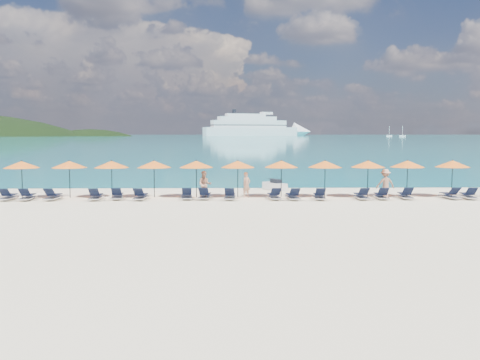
{
  "coord_description": "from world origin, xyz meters",
  "views": [
    {
      "loc": [
        -0.73,
        -27.69,
        3.93
      ],
      "look_at": [
        0.0,
        3.0,
        1.2
      ],
      "focal_mm": 40.0,
      "sensor_mm": 36.0,
      "label": 1
    }
  ],
  "objects": [
    {
      "name": "sea",
      "position": [
        0.0,
        660.0,
        0.01
      ],
      "size": [
        1600.0,
        1300.0,
        0.01
      ],
      "primitive_type": "cube",
      "color": "#1FA9B2",
      "rests_on": "ground"
    },
    {
      "name": "lounger_14",
      "position": [
        9.82,
        3.54,
        0.24
      ],
      "size": [
        0.71,
        1.73,
        0.66
      ],
      "rotation": [
        0.0,
        0.0,
        -0.05
      ],
      "color": "silver",
      "rests_on": "ground"
    },
    {
      "name": "umbrella_4",
      "position": [
        -2.62,
        4.71,
        2.02
      ],
      "size": [
        2.1,
        2.1,
        2.28
      ],
      "color": "black",
      "rests_on": "ground"
    },
    {
      "name": "umbrella_2",
      "position": [
        -7.73,
        4.67,
        2.02
      ],
      "size": [
        2.1,
        2.1,
        2.28
      ],
      "color": "black",
      "rests_on": "ground"
    },
    {
      "name": "lounger_8",
      "position": [
        -0.58,
        3.42,
        0.24
      ],
      "size": [
        0.71,
        1.73,
        0.66
      ],
      "rotation": [
        0.0,
        0.0,
        -0.05
      ],
      "color": "silver",
      "rests_on": "ground"
    },
    {
      "name": "umbrella_3",
      "position": [
        -5.18,
        4.73,
        2.02
      ],
      "size": [
        2.1,
        2.1,
        2.28
      ],
      "color": "black",
      "rests_on": "ground"
    },
    {
      "name": "umbrella_0",
      "position": [
        -13.07,
        4.56,
        2.02
      ],
      "size": [
        2.1,
        2.1,
        2.28
      ],
      "color": "black",
      "rests_on": "ground"
    },
    {
      "name": "umbrella_5",
      "position": [
        -0.09,
        4.66,
        2.02
      ],
      "size": [
        2.1,
        2.1,
        2.28
      ],
      "color": "black",
      "rests_on": "ground"
    },
    {
      "name": "beachgoer_b",
      "position": [
        -2.09,
        4.13,
        0.82
      ],
      "size": [
        0.8,
        0.47,
        1.64
      ],
      "primitive_type": "imported",
      "rotation": [
        0.0,
        0.0,
        -0.01
      ],
      "color": "tan",
      "rests_on": "ground"
    },
    {
      "name": "lounger_13",
      "position": [
        8.36,
        3.42,
        0.24
      ],
      "size": [
        0.72,
        1.73,
        0.66
      ],
      "rotation": [
        0.0,
        0.0,
        -0.06
      ],
      "color": "silver",
      "rests_on": "ground"
    },
    {
      "name": "lounger_4",
      "position": [
        -7.21,
        3.68,
        0.24
      ],
      "size": [
        0.79,
        1.75,
        0.66
      ],
      "rotation": [
        0.0,
        0.0,
        0.1
      ],
      "color": "silver",
      "rests_on": "ground"
    },
    {
      "name": "lounger_9",
      "position": [
        2.02,
        3.42,
        0.24
      ],
      "size": [
        0.79,
        1.75,
        0.66
      ],
      "rotation": [
        0.0,
        0.0,
        0.1
      ],
      "color": "silver",
      "rests_on": "ground"
    },
    {
      "name": "lounger_3",
      "position": [
        -8.4,
        3.42,
        0.24
      ],
      "size": [
        0.69,
        1.72,
        0.66
      ],
      "rotation": [
        0.0,
        0.0,
        0.04
      ],
      "color": "silver",
      "rests_on": "ground"
    },
    {
      "name": "umbrella_10",
      "position": [
        13.09,
        4.68,
        2.02
      ],
      "size": [
        2.1,
        2.1,
        2.28
      ],
      "color": "black",
      "rests_on": "ground"
    },
    {
      "name": "lounger_10",
      "position": [
        3.1,
        3.3,
        0.24
      ],
      "size": [
        0.78,
        1.75,
        0.66
      ],
      "rotation": [
        0.0,
        0.0,
        0.09
      ],
      "color": "silver",
      "rests_on": "ground"
    },
    {
      "name": "lounger_0",
      "position": [
        -13.49,
        3.49,
        0.24
      ],
      "size": [
        0.64,
        1.71,
        0.66
      ],
      "rotation": [
        0.0,
        0.0,
        0.01
      ],
      "color": "silver",
      "rests_on": "ground"
    },
    {
      "name": "umbrella_1",
      "position": [
        -10.27,
        4.68,
        2.02
      ],
      "size": [
        2.1,
        2.1,
        2.28
      ],
      "color": "black",
      "rests_on": "ground"
    },
    {
      "name": "sailboat_near",
      "position": [
        160.71,
        461.85,
        1.04
      ],
      "size": [
        5.52,
        1.84,
        10.12
      ],
      "color": "white",
      "rests_on": "ground"
    },
    {
      "name": "umbrella_9",
      "position": [
        10.31,
        4.69,
        2.02
      ],
      "size": [
        2.1,
        2.1,
        2.28
      ],
      "color": "black",
      "rests_on": "ground"
    },
    {
      "name": "beachgoer_a",
      "position": [
        0.43,
        4.47,
        0.77
      ],
      "size": [
        0.67,
        0.64,
        1.55
      ],
      "primitive_type": "imported",
      "rotation": [
        0.0,
        0.0,
        0.67
      ],
      "color": "tan",
      "rests_on": "ground"
    },
    {
      "name": "headland_small",
      "position": [
        -150.0,
        560.0,
        -35.0
      ],
      "size": [
        162.0,
        126.0,
        85.5
      ],
      "color": "black",
      "rests_on": "ground"
    },
    {
      "name": "lounger_16",
      "position": [
        13.54,
        3.37,
        0.24
      ],
      "size": [
        0.79,
        1.75,
        0.66
      ],
      "rotation": [
        0.0,
        0.0,
        -0.1
      ],
      "color": "silver",
      "rests_on": "ground"
    },
    {
      "name": "lounger_2",
      "position": [
        -10.91,
        3.46,
        0.24
      ],
      "size": [
        0.7,
        1.73,
        0.66
      ],
      "rotation": [
        0.0,
        0.0,
        -0.05
      ],
      "color": "silver",
      "rests_on": "ground"
    },
    {
      "name": "lounger_6",
      "position": [
        -3.13,
        3.66,
        0.24
      ],
      "size": [
        0.75,
        1.74,
        0.66
      ],
      "rotation": [
        0.0,
        0.0,
        0.08
      ],
      "color": "silver",
      "rests_on": "ground"
    },
    {
      "name": "ground",
      "position": [
        0.0,
        0.0,
        0.0
      ],
      "size": [
        1400.0,
        1400.0,
        0.0
      ],
      "primitive_type": "plane",
      "color": "beige"
    },
    {
      "name": "lounger_11",
      "position": [
        4.67,
        3.31,
        0.24
      ],
      "size": [
        0.71,
        1.73,
        0.66
      ],
      "rotation": [
        0.0,
        0.0,
        -0.05
      ],
      "color": "silver",
      "rests_on": "ground"
    },
    {
      "name": "lounger_5",
      "position": [
        -5.8,
        3.41,
        0.24
      ],
      "size": [
        0.72,
        1.73,
        0.66
      ],
      "rotation": [
        0.0,
        0.0,
        -0.06
      ],
      "color": "silver",
      "rests_on": "ground"
    },
    {
      "name": "umbrella_7",
      "position": [
        5.23,
        4.63,
        2.02
      ],
      "size": [
        2.1,
        2.1,
        2.28
      ],
      "color": "black",
      "rests_on": "ground"
    },
    {
      "name": "lounger_15",
      "position": [
        12.49,
        3.51,
        0.24
      ],
      "size": [
        0.78,
        1.75,
        0.66
      ],
      "rotation": [
        0.0,
        0.0,
        0.1
      ],
      "color": "silver",
      "rests_on": "ground"
    },
    {
      "name": "umbrella_8",
      "position": [
        7.85,
        4.6,
        2.02
      ],
      "size": [
        2.1,
        2.1,
        2.28
      ],
      "color": "black",
      "rests_on": "ground"
    },
    {
      "name": "umbrella_6",
      "position": [
        2.57,
        4.74,
        2.02
      ],
      "size": [
        2.1,
        2.1,
        2.28
      ],
      "color": "black",
      "rests_on": "ground"
    },
    {
      "name": "lounger_1",
      "position": [
        -12.37,
        3.46,
        0.24
      ],
      "size": [
        0.72,
        1.73,
        0.66
      ],
      "rotation": [
        0.0,
        0.0,
        0.06
      ],
      "color": "silver",
      "rests_on": "ground"
    },
    {
      "name": "sailboat_far",
      "position": [
        159.17,
        497.34,
        1.03
      ],
      "size": [
        5.48,
        1.83,
        10.04
      ],
      "color": "white",
      "rests_on": "ground"
    },
    {
      "name": "cruise_ship",
      "position": [
        38.56,
        617.42,
        9.77
      ],
      "size": [
        135.76,
        56.35,
        37.55
      ],
      "rotation": [
        0.0,
        0.0,
        0.27
      ],
      "color": "white",
      "rests_on": "ground"
    },
    {
      "name": "beachgoer_c",
      "position": [
        8.83,
        4.23,
        0.87
      ],
      "size": [
        1.18,
        0.64,
        1.74
      ],
      "primitive_type": "imported",
      "rotation": [
        0.0,
        0.0,
        3.25
      ],
      "color": "tan",
      "rests_on": "ground"
    },
    {
      "name": "lounger_7",
      "position": [
        -2.06,
        3.66,
        0.24
      ],
      "size": [
        0.77,
        1.75,
        0.66
      ],
      "rotation": [
        0.0,
        0.0,
        -0.09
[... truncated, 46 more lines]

